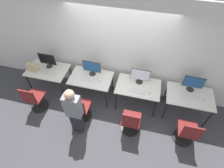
% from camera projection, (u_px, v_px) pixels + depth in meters
% --- Properties ---
extents(ground_plane, '(20.00, 20.00, 0.00)m').
position_uv_depth(ground_plane, '(111.00, 109.00, 4.91)').
color(ground_plane, '#3D3D42').
extents(wall_back, '(12.00, 0.05, 2.80)m').
position_uv_depth(wall_back, '(119.00, 50.00, 4.43)').
color(wall_back, silver).
rests_on(wall_back, ground_plane).
extents(desk_far_left, '(1.13, 0.74, 0.75)m').
position_uv_depth(desk_far_left, '(48.00, 72.00, 4.96)').
color(desk_far_left, silver).
rests_on(desk_far_left, ground_plane).
extents(monitor_far_left, '(0.49, 0.19, 0.44)m').
position_uv_depth(monitor_far_left, '(47.00, 60.00, 4.82)').
color(monitor_far_left, '#2D2D2D').
rests_on(monitor_far_left, desk_far_left).
extents(keyboard_far_left, '(0.42, 0.14, 0.02)m').
position_uv_depth(keyboard_far_left, '(45.00, 73.00, 4.81)').
color(keyboard_far_left, silver).
rests_on(keyboard_far_left, desk_far_left).
extents(mouse_far_left, '(0.06, 0.09, 0.03)m').
position_uv_depth(mouse_far_left, '(54.00, 75.00, 4.75)').
color(mouse_far_left, silver).
rests_on(mouse_far_left, desk_far_left).
extents(office_chair_far_left, '(0.48, 0.48, 0.91)m').
position_uv_depth(office_chair_far_left, '(35.00, 99.00, 4.67)').
color(office_chair_far_left, black).
rests_on(office_chair_far_left, ground_plane).
extents(desk_left, '(1.13, 0.74, 0.75)m').
position_uv_depth(desk_left, '(91.00, 80.00, 4.76)').
color(desk_left, silver).
rests_on(desk_left, ground_plane).
extents(monitor_left, '(0.49, 0.19, 0.44)m').
position_uv_depth(monitor_left, '(92.00, 68.00, 4.61)').
color(monitor_left, '#2D2D2D').
rests_on(monitor_left, desk_left).
extents(keyboard_left, '(0.42, 0.14, 0.02)m').
position_uv_depth(keyboard_left, '(90.00, 80.00, 4.63)').
color(keyboard_left, silver).
rests_on(keyboard_left, desk_left).
extents(mouse_left, '(0.06, 0.09, 0.03)m').
position_uv_depth(mouse_left, '(99.00, 81.00, 4.59)').
color(mouse_left, silver).
rests_on(mouse_left, desk_left).
extents(office_chair_left, '(0.48, 0.48, 0.91)m').
position_uv_depth(office_chair_left, '(81.00, 109.00, 4.46)').
color(office_chair_left, black).
rests_on(office_chair_left, ground_plane).
extents(person_left, '(0.36, 0.20, 1.55)m').
position_uv_depth(person_left, '(74.00, 111.00, 3.88)').
color(person_left, '#232328').
rests_on(person_left, ground_plane).
extents(desk_right, '(1.13, 0.74, 0.75)m').
position_uv_depth(desk_right, '(138.00, 88.00, 4.55)').
color(desk_right, silver).
rests_on(desk_right, ground_plane).
extents(monitor_right, '(0.49, 0.19, 0.44)m').
position_uv_depth(monitor_right, '(140.00, 76.00, 4.41)').
color(monitor_right, '#2D2D2D').
rests_on(monitor_right, desk_right).
extents(keyboard_right, '(0.42, 0.14, 0.02)m').
position_uv_depth(keyboard_right, '(137.00, 91.00, 4.37)').
color(keyboard_right, silver).
rests_on(keyboard_right, desk_right).
extents(mouse_right, '(0.06, 0.09, 0.03)m').
position_uv_depth(mouse_right, '(149.00, 93.00, 4.32)').
color(mouse_right, silver).
rests_on(mouse_right, desk_right).
extents(office_chair_right, '(0.48, 0.48, 0.91)m').
position_uv_depth(office_chair_right, '(131.00, 122.00, 4.21)').
color(office_chair_right, black).
rests_on(office_chair_right, ground_plane).
extents(desk_far_right, '(1.13, 0.74, 0.75)m').
position_uv_depth(desk_far_right, '(189.00, 98.00, 4.34)').
color(desk_far_right, silver).
rests_on(desk_far_right, ground_plane).
extents(monitor_far_right, '(0.49, 0.19, 0.44)m').
position_uv_depth(monitor_far_right, '(193.00, 83.00, 4.24)').
color(monitor_far_right, '#2D2D2D').
rests_on(monitor_far_right, desk_far_right).
extents(keyboard_far_right, '(0.42, 0.14, 0.02)m').
position_uv_depth(keyboard_far_right, '(191.00, 98.00, 4.23)').
color(keyboard_far_right, silver).
rests_on(keyboard_far_right, desk_far_right).
extents(mouse_far_right, '(0.06, 0.09, 0.03)m').
position_uv_depth(mouse_far_right, '(203.00, 100.00, 4.17)').
color(mouse_far_right, silver).
rests_on(mouse_far_right, desk_far_right).
extents(office_chair_far_right, '(0.48, 0.48, 0.91)m').
position_uv_depth(office_chair_far_right, '(187.00, 133.00, 4.03)').
color(office_chair_far_right, black).
rests_on(office_chair_far_right, ground_plane).
extents(handbag, '(0.30, 0.18, 0.25)m').
position_uv_depth(handbag, '(33.00, 67.00, 4.80)').
color(handbag, tan).
rests_on(handbag, desk_far_left).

